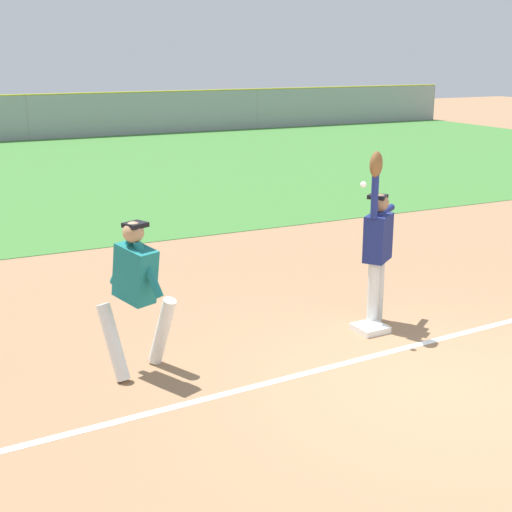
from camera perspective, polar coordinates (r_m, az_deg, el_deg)
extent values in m
plane|color=#936D4C|center=(8.09, 14.03, -9.89)|extent=(78.51, 78.51, 0.00)
cube|color=#3D7533|center=(22.37, -13.56, 6.49)|extent=(41.23, 17.88, 0.01)
cube|color=white|center=(7.18, -14.28, -13.33)|extent=(11.98, 0.85, 0.01)
cube|color=white|center=(9.41, 8.97, -5.61)|extent=(0.39, 0.39, 0.08)
cylinder|color=silver|center=(9.68, 9.56, -2.60)|extent=(0.21, 0.21, 0.85)
cylinder|color=silver|center=(9.50, 9.19, -2.95)|extent=(0.21, 0.21, 0.85)
cube|color=navy|center=(9.39, 9.57, 1.43)|extent=(0.51, 0.47, 0.60)
sphere|color=#8C6647|center=(9.29, 9.70, 4.15)|extent=(0.32, 0.32, 0.23)
cube|color=black|center=(9.28, 9.54, 4.62)|extent=(0.29, 0.30, 0.05)
cylinder|color=navy|center=(9.05, 9.32, 4.87)|extent=(0.13, 0.13, 0.62)
cylinder|color=navy|center=(9.52, 10.06, 3.47)|extent=(0.55, 0.44, 0.09)
ellipsoid|color=brown|center=(8.99, 9.42, 7.12)|extent=(0.31, 0.28, 0.32)
cylinder|color=white|center=(8.22, -7.38, -5.88)|extent=(0.30, 0.46, 0.85)
cylinder|color=white|center=(8.01, -11.15, -6.66)|extent=(0.30, 0.46, 0.85)
cube|color=#197272|center=(7.87, -9.47, -1.36)|extent=(0.44, 0.58, 0.66)
sphere|color=tan|center=(7.75, -9.62, 1.85)|extent=(0.30, 0.30, 0.23)
cube|color=black|center=(7.75, -9.47, 2.43)|extent=(0.28, 0.27, 0.05)
cylinder|color=#197272|center=(8.01, -10.50, -0.49)|extent=(0.24, 0.40, 0.58)
cylinder|color=#197272|center=(7.68, -8.44, -1.09)|extent=(0.24, 0.40, 0.58)
sphere|color=white|center=(8.76, 8.43, 5.58)|extent=(0.07, 0.07, 0.07)
cube|color=#93999E|center=(30.99, -17.52, 10.31)|extent=(41.23, 0.06, 1.76)
cylinder|color=yellow|center=(30.93, -17.67, 11.98)|extent=(41.23, 0.06, 0.06)
cylinder|color=gray|center=(30.99, -17.52, 10.31)|extent=(0.08, 0.08, 1.76)
cylinder|color=gray|center=(34.16, 0.09, 11.46)|extent=(0.08, 0.08, 1.76)
cylinder|color=gray|center=(39.83, 13.78, 11.63)|extent=(0.08, 0.08, 1.76)
cube|color=#B21E1E|center=(35.64, -12.67, 10.77)|extent=(4.55, 2.27, 0.55)
cube|color=#2D333D|center=(35.61, -12.72, 11.53)|extent=(2.34, 1.93, 0.40)
cylinder|color=black|center=(37.04, -10.98, 10.61)|extent=(0.62, 0.27, 0.60)
cylinder|color=black|center=(35.28, -9.87, 10.42)|extent=(0.62, 0.27, 0.60)
cylinder|color=black|center=(36.13, -15.35, 10.22)|extent=(0.62, 0.27, 0.60)
cylinder|color=black|center=(34.32, -14.44, 10.02)|extent=(0.62, 0.27, 0.60)
cube|color=#23389E|center=(37.33, -4.59, 11.30)|extent=(4.55, 2.28, 0.55)
cube|color=#2D333D|center=(37.29, -4.61, 12.03)|extent=(2.34, 1.93, 0.40)
cylinder|color=black|center=(38.69, -2.91, 11.08)|extent=(0.62, 0.27, 0.60)
cylinder|color=black|center=(36.90, -1.95, 10.86)|extent=(0.62, 0.27, 0.60)
cylinder|color=black|center=(37.87, -7.14, 10.88)|extent=(0.62, 0.27, 0.60)
cylinder|color=black|center=(36.04, -6.38, 10.66)|extent=(0.62, 0.27, 0.60)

